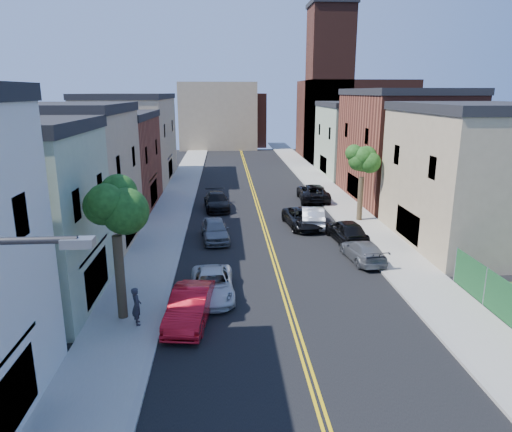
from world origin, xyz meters
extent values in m
cube|color=gray|center=(-7.90, 40.00, 0.07)|extent=(3.20, 100.00, 0.15)
cube|color=gray|center=(7.90, 40.00, 0.07)|extent=(3.20, 100.00, 0.15)
cube|color=gray|center=(-6.15, 40.00, 0.07)|extent=(0.30, 100.00, 0.15)
cube|color=gray|center=(6.15, 40.00, 0.07)|extent=(0.30, 100.00, 0.15)
cube|color=#998466|center=(-14.00, 25.00, 4.50)|extent=(9.00, 10.00, 9.00)
cube|color=brown|center=(-14.00, 36.00, 4.00)|extent=(9.00, 12.00, 8.00)
cube|color=#998466|center=(-14.00, 50.00, 4.75)|extent=(9.00, 16.00, 9.50)
cube|color=#998466|center=(14.00, 24.00, 4.50)|extent=(9.00, 12.00, 9.00)
cube|color=brown|center=(14.00, 38.00, 5.00)|extent=(9.00, 14.00, 10.00)
cube|color=gray|center=(14.00, 52.00, 4.25)|extent=(9.00, 12.00, 8.50)
cube|color=#4C2319|center=(17.50, 68.00, 6.00)|extent=(16.00, 14.00, 12.00)
cube|color=#4C2319|center=(12.50, 64.00, 11.00)|extent=(6.00, 6.00, 22.00)
cube|color=black|center=(12.50, 64.00, 22.30)|extent=(6.40, 6.40, 0.60)
cube|color=#998466|center=(-4.00, 82.00, 6.00)|extent=(14.00, 8.00, 12.00)
cube|color=brown|center=(0.00, 86.00, 5.00)|extent=(10.00, 8.00, 10.00)
cylinder|color=#36291B|center=(-7.90, 14.00, 2.13)|extent=(0.44, 0.44, 3.96)
sphere|color=#15360E|center=(-7.90, 14.00, 6.45)|extent=(5.20, 5.20, 5.20)
sphere|color=#15360E|center=(-7.38, 13.61, 7.49)|extent=(3.90, 3.90, 3.90)
sphere|color=#15360E|center=(-8.42, 14.52, 5.93)|extent=(3.64, 3.64, 3.64)
cylinder|color=#36291B|center=(7.90, 30.00, 1.91)|extent=(0.44, 0.44, 3.52)
sphere|color=#15360E|center=(7.90, 30.00, 5.65)|extent=(4.40, 4.40, 4.40)
sphere|color=#15360E|center=(8.34, 29.67, 6.53)|extent=(3.30, 3.30, 3.30)
sphere|color=#15360E|center=(7.46, 30.44, 5.21)|extent=(3.08, 3.08, 3.08)
cylinder|color=black|center=(-6.30, 1.00, 8.05)|extent=(1.80, 0.12, 0.12)
cube|color=slate|center=(-5.40, 1.00, 8.00)|extent=(0.50, 0.25, 0.15)
imported|color=red|center=(-4.75, 13.55, 0.78)|extent=(2.28, 4.94, 1.57)
imported|color=beige|center=(-3.80, 16.26, 0.66)|extent=(2.37, 4.86, 1.33)
imported|color=slate|center=(-3.80, 25.80, 0.78)|extent=(2.29, 4.74, 1.56)
imported|color=black|center=(-3.80, 34.90, 0.75)|extent=(2.55, 5.34, 1.50)
imported|color=#515458|center=(5.50, 20.92, 0.65)|extent=(2.27, 4.64, 1.30)
imported|color=black|center=(5.50, 24.87, 0.81)|extent=(2.40, 4.93, 1.62)
imported|color=#AEB0B6|center=(3.80, 28.89, 0.80)|extent=(2.31, 5.05, 1.61)
imported|color=black|center=(5.50, 37.65, 0.82)|extent=(3.01, 6.04, 1.64)
imported|color=black|center=(3.00, 28.66, 0.72)|extent=(2.93, 5.43, 1.45)
imported|color=#27262E|center=(-7.10, 13.24, 1.03)|extent=(0.60, 0.74, 1.76)
camera|label=1|loc=(-3.08, -6.15, 10.30)|focal=32.68mm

